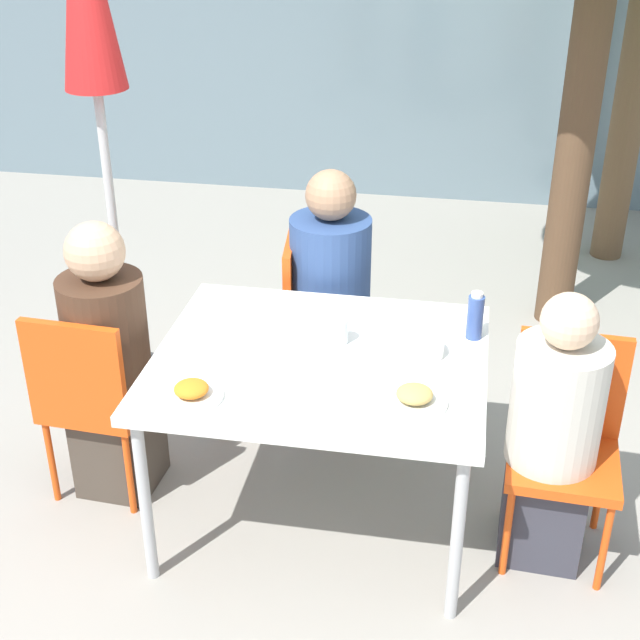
% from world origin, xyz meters
% --- Properties ---
extents(ground_plane, '(24.00, 24.00, 0.00)m').
position_xyz_m(ground_plane, '(0.00, 0.00, 0.00)').
color(ground_plane, gray).
extents(dining_table, '(1.22, 1.03, 0.74)m').
position_xyz_m(dining_table, '(0.00, 0.00, 0.68)').
color(dining_table, white).
rests_on(dining_table, ground).
extents(chair_left, '(0.42, 0.42, 0.85)m').
position_xyz_m(chair_left, '(-0.91, -0.03, 0.49)').
color(chair_left, '#E54C14').
rests_on(chair_left, ground).
extents(person_left, '(0.33, 0.33, 1.18)m').
position_xyz_m(person_left, '(-0.86, 0.05, 0.56)').
color(person_left, '#473D33').
rests_on(person_left, ground).
extents(chair_right, '(0.42, 0.42, 0.85)m').
position_xyz_m(chair_right, '(0.91, 0.03, 0.49)').
color(chair_right, '#E54C14').
rests_on(chair_right, ground).
extents(person_right, '(0.33, 0.33, 1.09)m').
position_xyz_m(person_right, '(0.86, -0.05, 0.51)').
color(person_right, '#383842').
rests_on(person_right, ground).
extents(chair_far, '(0.44, 0.44, 0.85)m').
position_xyz_m(chair_far, '(-0.18, 0.80, 0.49)').
color(chair_far, '#E54C14').
rests_on(chair_far, ground).
extents(person_far, '(0.36, 0.36, 1.19)m').
position_xyz_m(person_far, '(-0.09, 0.76, 0.56)').
color(person_far, '#383842').
rests_on(person_far, ground).
extents(closed_umbrella, '(0.36, 0.36, 2.39)m').
position_xyz_m(closed_umbrella, '(-1.14, 0.87, 1.73)').
color(closed_umbrella, '#333333').
rests_on(closed_umbrella, ground).
extents(plate_0, '(0.21, 0.21, 0.06)m').
position_xyz_m(plate_0, '(-0.38, -0.35, 0.76)').
color(plate_0, white).
rests_on(plate_0, dining_table).
extents(plate_1, '(0.23, 0.23, 0.06)m').
position_xyz_m(plate_1, '(0.37, -0.26, 0.76)').
color(plate_1, white).
rests_on(plate_1, dining_table).
extents(bottle, '(0.06, 0.06, 0.19)m').
position_xyz_m(bottle, '(0.55, 0.24, 0.83)').
color(bottle, '#334C8E').
rests_on(bottle, dining_table).
extents(drinking_cup, '(0.08, 0.08, 0.10)m').
position_xyz_m(drinking_cup, '(0.05, 0.11, 0.79)').
color(drinking_cup, silver).
rests_on(drinking_cup, dining_table).
extents(salad_bowl, '(0.18, 0.18, 0.06)m').
position_xyz_m(salad_bowl, '(0.35, 0.08, 0.77)').
color(salad_bowl, white).
rests_on(salad_bowl, dining_table).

